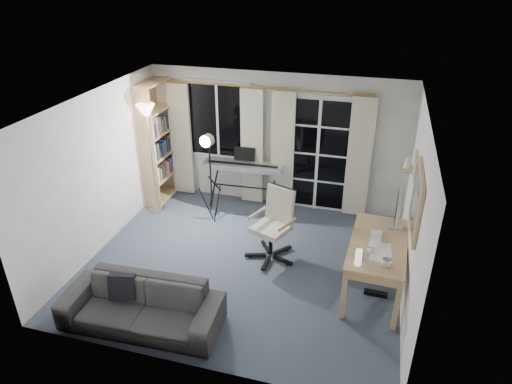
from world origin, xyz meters
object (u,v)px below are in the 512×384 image
bookshelf (157,144)px  studio_light (208,151)px  office_chair (276,218)px  torchiere_lamp (148,127)px  desk (378,249)px  monitor (398,209)px  mug (387,262)px  keyboard_piano (243,167)px  sofa (140,299)px

bookshelf → studio_light: (1.21, -0.59, 0.22)m
office_chair → torchiere_lamp: bearing=-176.4°
torchiere_lamp → desk: bearing=-17.8°
monitor → desk: bearing=-110.8°
bookshelf → mug: (4.11, -2.30, -0.22)m
studio_light → office_chair: studio_light is taller
torchiere_lamp → monitor: (4.05, -0.78, -0.51)m
bookshelf → monitor: size_ratio=4.01×
keyboard_piano → mug: (2.49, -2.32, 0.06)m
mug → keyboard_piano: bearing=137.1°
torchiere_lamp → desk: 4.14m
studio_light → monitor: size_ratio=2.87×
bookshelf → office_chair: (2.53, -1.32, -0.41)m
torchiere_lamp → sofa: bearing=-66.8°
keyboard_piano → studio_light: 0.89m
monitor → sofa: (-2.90, -1.88, -0.68)m
desk → monitor: 0.62m
sofa → bookshelf: bearing=109.8°
mug → sofa: mug is taller
desk → mug: (0.10, -0.50, 0.16)m
studio_light → keyboard_piano: bearing=69.8°
studio_light → monitor: studio_light is taller
keyboard_piano → office_chair: (0.91, -1.34, -0.13)m
monitor → sofa: bearing=-144.3°
monitor → sofa: monitor is taller
desk → mug: bearing=-75.9°
studio_light → mug: (2.90, -1.70, -0.44)m
desk → sofa: bearing=-149.3°
torchiere_lamp → monitor: 4.15m
keyboard_piano → desk: bearing=-39.8°
mug → bookshelf: bearing=150.8°
desk → mug: mug is taller
office_chair → keyboard_piano: bearing=145.6°
torchiere_lamp → sofa: size_ratio=0.99×
sofa → office_chair: bearing=55.0°
mug → monitor: bearing=84.2°
torchiere_lamp → keyboard_piano: 1.76m
studio_light → sofa: bearing=-74.9°
bookshelf → monitor: bookshelf is taller
keyboard_piano → office_chair: size_ratio=1.31×
monitor → mug: bearing=-93.0°
bookshelf → studio_light: size_ratio=1.40×
keyboard_piano → torchiere_lamp: bearing=-160.9°
desk → sofa: 3.08m
bookshelf → monitor: bearing=-16.2°
keyboard_piano → monitor: (2.59, -1.37, 0.28)m
torchiere_lamp → monitor: size_ratio=3.52×
bookshelf → office_chair: bookshelf is taller
monitor → mug: size_ratio=4.40×
bookshelf → monitor: (4.21, -1.35, 0.01)m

